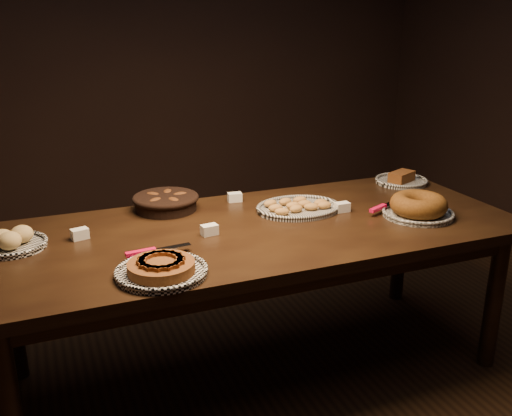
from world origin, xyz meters
name	(u,v)px	position (x,y,z in m)	size (l,w,h in m)	color
ground	(257,369)	(0.00, 0.00, 0.00)	(5.00, 5.00, 0.00)	black
buffet_table	(257,242)	(0.00, 0.00, 0.68)	(2.40, 1.00, 0.75)	black
apple_tart_plate	(161,269)	(-0.51, -0.34, 0.77)	(0.34, 0.37, 0.06)	white
madeleine_platter	(298,207)	(0.27, 0.13, 0.77)	(0.41, 0.34, 0.05)	black
bundt_cake_plate	(418,207)	(0.76, -0.15, 0.79)	(0.39, 0.36, 0.10)	black
croissant_basket	(166,201)	(-0.32, 0.38, 0.80)	(0.36, 0.36, 0.08)	black
bread_roll_plate	(12,241)	(-1.02, 0.14, 0.78)	(0.28, 0.28, 0.09)	white
loaf_plate	(401,180)	(1.02, 0.34, 0.77)	(0.29, 0.29, 0.07)	black
tent_cards	(264,212)	(0.08, 0.11, 0.77)	(1.73, 0.45, 0.04)	white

